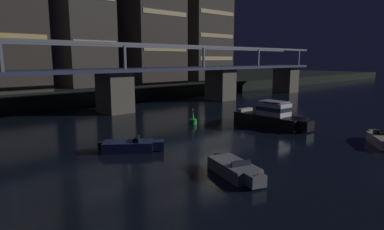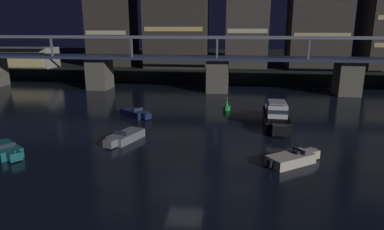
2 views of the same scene
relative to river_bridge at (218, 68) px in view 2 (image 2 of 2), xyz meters
name	(u,v)px [view 2 (image 2 of 2)]	position (x,y,z in m)	size (l,w,h in m)	color
ground_plane	(185,185)	(0.00, -36.42, -4.08)	(400.00, 400.00, 0.00)	black
far_riverbank	(227,60)	(0.00, 48.01, -2.98)	(240.00, 80.00, 2.20)	black
river_bridge	(218,68)	(0.00, 0.00, 0.00)	(91.18, 6.40, 9.38)	#605B51
waterfront_pavilion	(27,57)	(-42.99, 11.91, 0.36)	(12.40, 7.40, 4.70)	#B2AD9E
cabin_cruiser_near_left	(276,116)	(7.89, -20.03, -3.03)	(2.88, 9.19, 2.79)	black
speedboat_near_center	(125,137)	(-7.26, -27.77, -3.66)	(2.95, 5.14, 1.16)	gray
speedboat_near_right	(5,150)	(-16.38, -32.66, -3.66)	(4.72, 3.95, 1.16)	#196066
speedboat_mid_left	(293,159)	(8.07, -31.34, -3.66)	(4.69, 3.99, 1.16)	beige
speedboat_mid_center	(135,113)	(-9.08, -18.41, -3.66)	(4.67, 4.02, 1.16)	#19234C
channel_buoy	(227,107)	(2.12, -13.55, -3.60)	(0.90, 0.90, 1.76)	green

